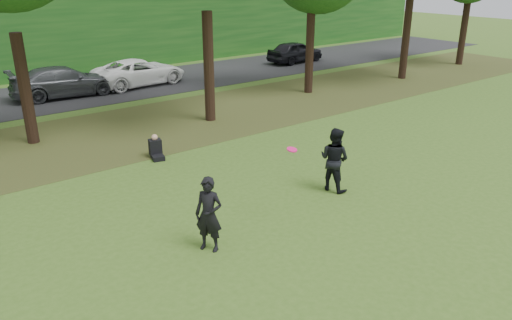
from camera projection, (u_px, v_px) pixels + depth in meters
The scene contains 9 objects.
ground at pixel (367, 284), 10.55m from camera, with size 120.00×120.00×0.00m, color #38581B.
leaf_litter at pixel (118, 133), 20.14m from camera, with size 60.00×7.00×0.01m, color #503E1C.
street at pixel (56, 96), 26.04m from camera, with size 70.00×7.00×0.02m, color black.
far_hedge at pixel (18, 35), 29.57m from camera, with size 70.00×3.00×5.00m, color #144816.
player_left at pixel (209, 215), 11.53m from camera, with size 0.67×0.44×1.83m, color black.
player_right at pixel (334, 159), 14.72m from camera, with size 0.94×0.73×1.93m, color black.
parked_cars at pixel (77, 81), 25.96m from camera, with size 38.20×3.35×1.54m.
frisbee at pixel (292, 150), 12.56m from camera, with size 0.36×0.35×0.09m.
seated_person at pixel (156, 149), 17.47m from camera, with size 0.57×0.81×0.83m.
Camera 1 is at (-7.31, -5.59, 6.25)m, focal length 35.00 mm.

